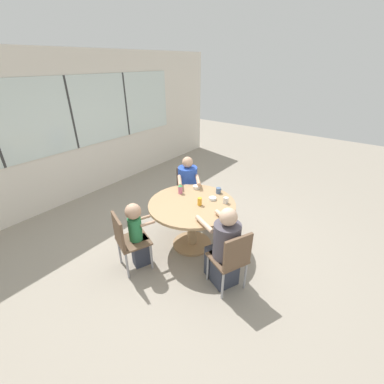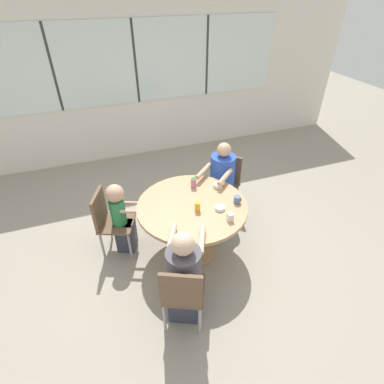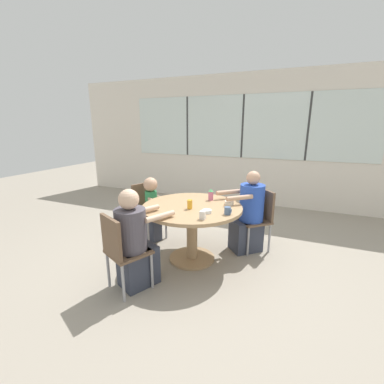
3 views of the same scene
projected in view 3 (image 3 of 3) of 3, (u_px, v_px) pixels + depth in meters
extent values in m
plane|color=gray|center=(192.00, 259.00, 3.44)|extent=(16.00, 16.00, 0.00)
cube|color=silver|center=(242.00, 141.00, 5.64)|extent=(8.40, 0.06, 2.80)
cube|color=silver|center=(243.00, 127.00, 5.52)|extent=(5.20, 0.02, 1.32)
cube|color=#333333|center=(187.00, 126.00, 6.01)|extent=(0.04, 0.01, 1.32)
cube|color=#333333|center=(243.00, 127.00, 5.52)|extent=(0.04, 0.01, 1.32)
cube|color=#333333|center=(308.00, 127.00, 5.03)|extent=(0.04, 0.01, 1.32)
cylinder|color=tan|center=(192.00, 207.00, 3.26)|extent=(1.27, 1.27, 0.04)
cylinder|color=tan|center=(192.00, 234.00, 3.35)|extent=(0.14, 0.14, 0.71)
cylinder|color=tan|center=(192.00, 258.00, 3.44)|extent=(0.60, 0.60, 0.03)
cube|color=brown|center=(129.00, 252.00, 2.73)|extent=(0.53, 0.53, 0.03)
cube|color=brown|center=(111.00, 237.00, 2.56)|extent=(0.36, 0.19, 0.42)
cylinder|color=#99999E|center=(136.00, 259.00, 3.02)|extent=(0.03, 0.03, 0.42)
cylinder|color=#99999E|center=(152.00, 271.00, 2.78)|extent=(0.03, 0.03, 0.42)
cylinder|color=#99999E|center=(108.00, 270.00, 2.80)|extent=(0.03, 0.03, 0.42)
cylinder|color=#99999E|center=(123.00, 283.00, 2.56)|extent=(0.03, 0.03, 0.42)
cube|color=brown|center=(253.00, 221.00, 3.62)|extent=(0.56, 0.56, 0.03)
cube|color=brown|center=(265.00, 204.00, 3.62)|extent=(0.28, 0.31, 0.42)
cylinder|color=#99999E|center=(248.00, 242.00, 3.47)|extent=(0.03, 0.03, 0.42)
cylinder|color=#99999E|center=(236.00, 232.00, 3.78)|extent=(0.03, 0.03, 0.42)
cylinder|color=#99999E|center=(269.00, 238.00, 3.58)|extent=(0.03, 0.03, 0.42)
cylinder|color=#99999E|center=(256.00, 229.00, 3.89)|extent=(0.03, 0.03, 0.42)
cube|color=brown|center=(150.00, 212.00, 3.96)|extent=(0.52, 0.52, 0.03)
cube|color=brown|center=(143.00, 196.00, 4.02)|extent=(0.18, 0.37, 0.42)
cylinder|color=#99999E|center=(166.00, 226.00, 4.01)|extent=(0.03, 0.03, 0.42)
cylinder|color=#99999E|center=(148.00, 232.00, 3.78)|extent=(0.03, 0.03, 0.42)
cylinder|color=#99999E|center=(153.00, 220.00, 4.25)|extent=(0.03, 0.03, 0.42)
cylinder|color=#99999E|center=(135.00, 226.00, 4.01)|extent=(0.03, 0.03, 0.42)
cube|color=#333847|center=(138.00, 266.00, 2.86)|extent=(0.43, 0.48, 0.44)
cylinder|color=#4C4751|center=(131.00, 230.00, 2.70)|extent=(0.33, 0.33, 0.46)
sphere|color=#DBB293|center=(129.00, 199.00, 2.61)|extent=(0.21, 0.21, 0.21)
cylinder|color=#DBB293|center=(145.00, 210.00, 2.96)|extent=(0.21, 0.35, 0.06)
cylinder|color=#DBB293|center=(160.00, 216.00, 2.74)|extent=(0.21, 0.35, 0.06)
cube|color=#333847|center=(246.00, 235.00, 3.64)|extent=(0.50, 0.49, 0.44)
cylinder|color=#284CB7|center=(252.00, 203.00, 3.54)|extent=(0.33, 0.33, 0.51)
sphere|color=tan|center=(253.00, 178.00, 3.45)|extent=(0.19, 0.19, 0.19)
cylinder|color=tan|center=(239.00, 198.00, 3.28)|extent=(0.31, 0.29, 0.06)
cylinder|color=tan|center=(229.00, 192.00, 3.55)|extent=(0.31, 0.29, 0.06)
cube|color=#333847|center=(154.00, 226.00, 3.96)|extent=(0.26, 0.23, 0.44)
cylinder|color=#2D844C|center=(151.00, 202.00, 3.88)|extent=(0.18, 0.18, 0.33)
sphere|color=tan|center=(150.00, 184.00, 3.81)|extent=(0.21, 0.21, 0.21)
cylinder|color=tan|center=(162.00, 198.00, 3.81)|extent=(0.20, 0.11, 0.04)
cylinder|color=tan|center=(153.00, 200.00, 3.70)|extent=(0.20, 0.11, 0.04)
cylinder|color=slate|center=(228.00, 211.00, 2.93)|extent=(0.08, 0.08, 0.09)
torus|color=slate|center=(231.00, 211.00, 2.92)|extent=(0.01, 0.06, 0.06)
cylinder|color=#CC668C|center=(211.00, 196.00, 3.48)|extent=(0.07, 0.07, 0.12)
cone|color=#4CB266|center=(211.00, 190.00, 3.46)|extent=(0.07, 0.07, 0.04)
cylinder|color=gold|center=(190.00, 204.00, 3.12)|extent=(0.06, 0.06, 0.11)
cube|color=silver|center=(203.00, 215.00, 2.78)|extent=(0.06, 0.06, 0.09)
cylinder|color=silver|center=(207.00, 211.00, 2.98)|extent=(0.11, 0.11, 0.04)
cylinder|color=silver|center=(229.00, 203.00, 3.29)|extent=(0.11, 0.11, 0.05)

